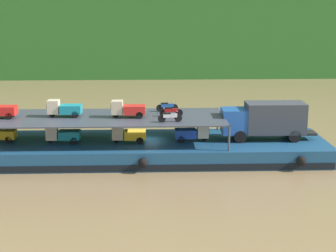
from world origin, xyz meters
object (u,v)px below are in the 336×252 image
Objects in this scene: cargo_barge at (143,149)px; mini_truck_lower_fore at (192,133)px; covered_lorry at (265,120)px; mini_truck_upper_fore at (128,109)px; mini_truck_upper_mid at (64,108)px; mini_truck_lower_mid at (128,134)px; mini_truck_lower_aft at (62,134)px; motorcycle_upper_stbd at (167,106)px; motorcycle_upper_centre at (171,111)px; motorcycle_upper_port at (170,117)px.

cargo_barge is 4.29m from mini_truck_lower_fore.
mini_truck_upper_fore is at bearing -179.29° from covered_lorry.
mini_truck_lower_mid is at bearing -8.51° from mini_truck_upper_mid.
mini_truck_lower_aft is 5.32m from mini_truck_lower_mid.
mini_truck_lower_aft is at bearing -163.60° from motorcycle_upper_stbd.
mini_truck_lower_mid is (5.32, -0.13, 0.00)m from mini_truck_lower_aft.
mini_truck_lower_fore is 3.54m from motorcycle_upper_stbd.
mini_truck_upper_mid reaches higher than cargo_barge.
mini_truck_lower_mid is at bearing -156.15° from cargo_barge.
mini_truck_upper_mid is (-10.45, 0.48, 2.00)m from mini_truck_lower_fore.
motorcycle_upper_stbd is at bearing 46.17° from cargo_barge.
mini_truck_lower_fore is 2.48m from motorcycle_upper_centre.
mini_truck_lower_aft is 10.56m from mini_truck_lower_fore.
motorcycle_upper_centre is at bearing -1.45° from mini_truck_upper_mid.
motorcycle_upper_port is 1.00× the size of motorcycle_upper_centre.
mini_truck_upper_mid reaches higher than motorcycle_upper_stbd.
mini_truck_upper_mid and mini_truck_upper_fore have the same top height.
mini_truck_lower_fore is at bearing 43.58° from motorcycle_upper_port.
mini_truck_upper_fore is 1.45× the size of motorcycle_upper_centre.
cargo_barge is at bearing -133.83° from motorcycle_upper_stbd.
mini_truck_lower_fore is 1.00× the size of mini_truck_upper_fore.
motorcycle_upper_centre is at bearing 171.69° from mini_truck_lower_fore.
mini_truck_lower_aft is (-16.60, -0.35, -1.00)m from covered_lorry.
mini_truck_lower_fore is (4.03, -0.23, 1.44)m from cargo_barge.
motorcycle_upper_stbd is at bearing 16.40° from mini_truck_lower_aft.
mini_truck_upper_fore is (5.18, -0.44, 0.00)m from mini_truck_upper_mid.
mini_truck_lower_mid is 1.00× the size of mini_truck_lower_fore.
covered_lorry is 2.84× the size of mini_truck_lower_fore.
cargo_barge is 1.96m from mini_truck_lower_mid.
motorcycle_upper_centre and motorcycle_upper_stbd have the same top height.
motorcycle_upper_centre is (-1.75, 0.26, 1.74)m from mini_truck_lower_fore.
cargo_barge is 10.89× the size of mini_truck_upper_mid.
covered_lorry is 4.14× the size of motorcycle_upper_centre.
mini_truck_lower_mid is (-11.28, -0.48, -1.00)m from covered_lorry.
mini_truck_upper_mid reaches higher than mini_truck_lower_fore.
covered_lorry is 6.12m from mini_truck_lower_fore.
motorcycle_upper_centre is (8.81, 0.43, 1.74)m from mini_truck_lower_aft.
motorcycle_upper_port is at bearing -25.00° from mini_truck_lower_mid.
motorcycle_upper_stbd is (2.03, 2.12, 3.18)m from cargo_barge.
mini_truck_lower_fore is at bearing -49.63° from motorcycle_upper_stbd.
mini_truck_lower_aft is 8.99m from motorcycle_upper_centre.
mini_truck_lower_aft is 0.99× the size of mini_truck_lower_fore.
motorcycle_upper_port is 2.11m from motorcycle_upper_centre.
mini_truck_upper_mid is 8.71m from motorcycle_upper_centre.
mini_truck_upper_mid is 8.66m from motorcycle_upper_stbd.
cargo_barge is 15.87× the size of motorcycle_upper_stbd.
motorcycle_upper_centre is at bearing -83.25° from motorcycle_upper_stbd.
motorcycle_upper_stbd is (3.27, 2.31, -0.26)m from mini_truck_upper_fore.
mini_truck_lower_fore is at bearing -8.31° from motorcycle_upper_centre.
covered_lorry reaches higher than cargo_barge.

